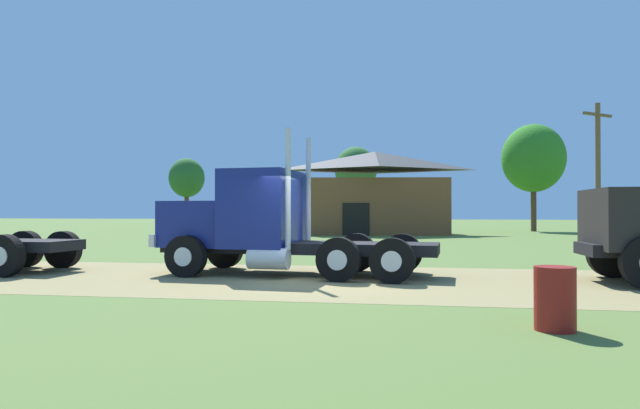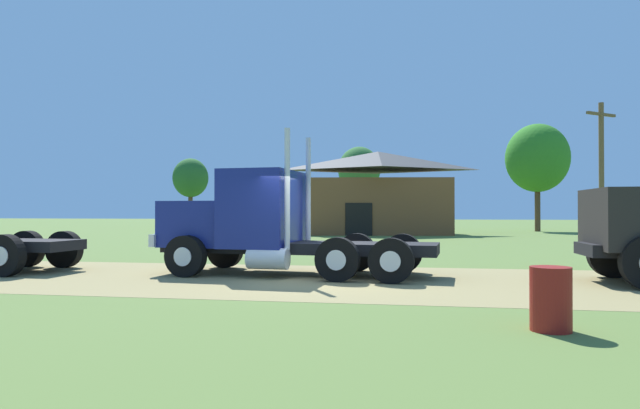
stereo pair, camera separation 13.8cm
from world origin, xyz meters
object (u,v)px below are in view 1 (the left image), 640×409
(utility_pole_near, at_px, (598,168))
(truck_foreground_white, at_px, (260,225))
(shed_building, at_px, (375,194))
(steel_barrel, at_px, (555,299))

(utility_pole_near, bearing_deg, truck_foreground_white, -128.66)
(shed_building, xyz_separation_m, utility_pole_near, (12.16, -9.24, 1.02))
(steel_barrel, relative_size, utility_pole_near, 0.12)
(steel_barrel, bearing_deg, shed_building, 98.27)
(utility_pole_near, bearing_deg, shed_building, 142.76)
(truck_foreground_white, relative_size, utility_pole_near, 1.01)
(steel_barrel, bearing_deg, utility_pole_near, 71.95)
(shed_building, relative_size, utility_pole_near, 1.51)
(truck_foreground_white, bearing_deg, steel_barrel, -46.21)
(steel_barrel, bearing_deg, truck_foreground_white, 133.79)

